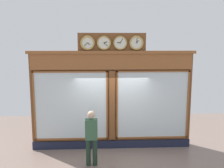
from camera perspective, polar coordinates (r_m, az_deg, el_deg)
name	(u,v)px	position (r m, az deg, el deg)	size (l,w,h in m)	color
shop_facade	(112,99)	(8.72, -0.04, -3.40)	(5.63, 0.42, 3.99)	brown
pedestrian	(91,136)	(7.63, -4.71, -11.67)	(0.36, 0.22, 1.69)	#1C2F21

